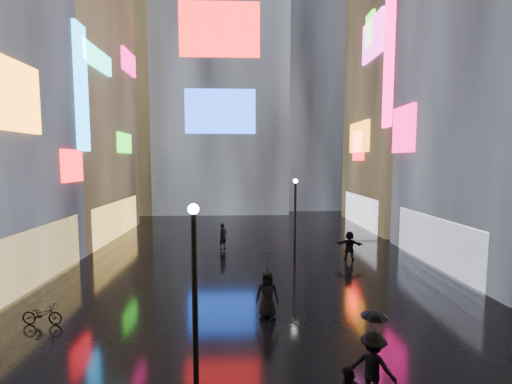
{
  "coord_description": "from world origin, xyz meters",
  "views": [
    {
      "loc": [
        -0.65,
        -2.83,
        6.34
      ],
      "look_at": [
        0.0,
        12.0,
        5.0
      ],
      "focal_mm": 24.0,
      "sensor_mm": 36.0,
      "label": 1
    }
  ],
  "objects": [
    {
      "name": "pedestrian_6",
      "position": [
        -1.98,
        21.61,
        0.93
      ],
      "size": [
        0.78,
        0.8,
        1.85
      ],
      "primitive_type": "imported",
      "rotation": [
        0.0,
        0.0,
        0.85
      ],
      "color": "black",
      "rests_on": "ground"
    },
    {
      "name": "umbrella_1",
      "position": [
        2.82,
        5.61,
        2.18
      ],
      "size": [
        0.84,
        0.84,
        0.61
      ],
      "primitive_type": "imported",
      "rotation": [
        0.0,
        0.0,
        1.32
      ],
      "color": "black",
      "rests_on": "pedestrian_2"
    },
    {
      "name": "bicycle",
      "position": [
        -8.39,
        10.3,
        0.41
      ],
      "size": [
        1.59,
        0.65,
        0.82
      ],
      "primitive_type": "imported",
      "rotation": [
        0.0,
        0.0,
        1.5
      ],
      "color": "black",
      "rests_on": "ground"
    },
    {
      "name": "building_left_far",
      "position": [
        -15.98,
        26.0,
        10.98
      ],
      "size": [
        10.28,
        12.0,
        22.0
      ],
      "color": "black",
      "rests_on": "ground"
    },
    {
      "name": "tower_flank_left",
      "position": [
        -14.0,
        42.0,
        13.0
      ],
      "size": [
        10.0,
        10.0,
        26.0
      ],
      "primitive_type": "cube",
      "color": "black",
      "rests_on": "ground"
    },
    {
      "name": "tower_flank_right",
      "position": [
        9.0,
        46.0,
        17.0
      ],
      "size": [
        12.0,
        12.0,
        34.0
      ],
      "primitive_type": "cube",
      "color": "black",
      "rests_on": "ground"
    },
    {
      "name": "pedestrian_4",
      "position": [
        0.4,
        10.59,
        0.95
      ],
      "size": [
        1.04,
        0.79,
        1.89
      ],
      "primitive_type": "imported",
      "rotation": [
        0.0,
        0.0,
        -0.23
      ],
      "color": "black",
      "rests_on": "ground"
    },
    {
      "name": "pedestrian_5",
      "position": [
        6.29,
        18.43,
        0.94
      ],
      "size": [
        1.82,
        1.0,
        1.87
      ],
      "primitive_type": "imported",
      "rotation": [
        0.0,
        0.0,
        2.87
      ],
      "color": "black",
      "rests_on": "ground"
    },
    {
      "name": "lamp_near",
      "position": [
        -1.94,
        6.38,
        2.94
      ],
      "size": [
        0.3,
        0.3,
        5.2
      ],
      "color": "black",
      "rests_on": "ground"
    },
    {
      "name": "lamp_far",
      "position": [
        2.9,
        19.29,
        2.94
      ],
      "size": [
        0.3,
        0.3,
        5.2
      ],
      "color": "black",
      "rests_on": "ground"
    },
    {
      "name": "tower_main",
      "position": [
        -3.0,
        43.97,
        21.01
      ],
      "size": [
        16.0,
        14.2,
        42.0
      ],
      "color": "black",
      "rests_on": "ground"
    },
    {
      "name": "ground",
      "position": [
        0.0,
        20.0,
        0.0
      ],
      "size": [
        140.0,
        140.0,
        0.0
      ],
      "primitive_type": "plane",
      "color": "black",
      "rests_on": "ground"
    },
    {
      "name": "umbrella_2",
      "position": [
        0.4,
        10.59,
        2.32
      ],
      "size": [
        1.21,
        1.22,
        0.86
      ],
      "primitive_type": "imported",
      "rotation": [
        0.0,
        0.0,
        2.79
      ],
      "color": "black",
      "rests_on": "pedestrian_4"
    },
    {
      "name": "pedestrian_2",
      "position": [
        2.82,
        5.61,
        0.94
      ],
      "size": [
        1.39,
        1.25,
        1.88
      ],
      "primitive_type": "imported",
      "rotation": [
        0.0,
        0.0,
        2.55
      ],
      "color": "black",
      "rests_on": "ground"
    },
    {
      "name": "building_right_far",
      "position": [
        15.98,
        30.0,
        13.98
      ],
      "size": [
        10.28,
        12.0,
        28.0
      ],
      "color": "black",
      "rests_on": "ground"
    }
  ]
}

